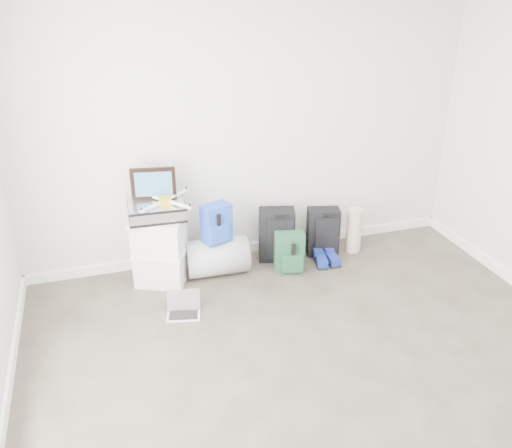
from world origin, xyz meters
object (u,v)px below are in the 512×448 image
object	(u,v)px
briefcase	(157,210)
laptop	(184,309)
large_suitcase	(277,235)
carry_on	(323,232)
duffel_bag	(217,257)
boxes_stack	(160,250)

from	to	relation	value
briefcase	laptop	bearing A→B (deg)	-78.36
large_suitcase	carry_on	world-z (taller)	large_suitcase
briefcase	carry_on	distance (m)	1.77
briefcase	large_suitcase	bearing A→B (deg)	6.79
carry_on	large_suitcase	bearing A→B (deg)	-170.76
laptop	carry_on	bearing A→B (deg)	35.51
laptop	briefcase	bearing A→B (deg)	112.10
duffel_bag	briefcase	bearing A→B (deg)	-179.41
boxes_stack	carry_on	world-z (taller)	boxes_stack
boxes_stack	large_suitcase	distance (m)	1.20
boxes_stack	carry_on	size ratio (longest dim) A/B	1.33
briefcase	large_suitcase	world-z (taller)	briefcase
briefcase	carry_on	size ratio (longest dim) A/B	0.98
duffel_bag	large_suitcase	xyz separation A→B (m)	(0.65, 0.10, 0.09)
boxes_stack	large_suitcase	xyz separation A→B (m)	(1.20, 0.08, -0.06)
duffel_bag	boxes_stack	bearing A→B (deg)	-179.41
boxes_stack	carry_on	distance (m)	1.70
carry_on	laptop	world-z (taller)	carry_on
duffel_bag	laptop	xyz separation A→B (m)	(-0.45, -0.59, -0.14)
laptop	boxes_stack	bearing A→B (deg)	112.10
laptop	large_suitcase	bearing A→B (deg)	45.36
duffel_bag	laptop	distance (m)	0.76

